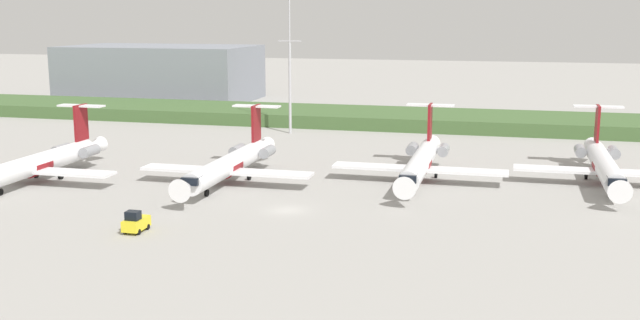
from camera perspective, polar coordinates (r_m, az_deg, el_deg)
The scene contains 9 objects.
ground_plane at distance 112.10m, azimuth 1.96°, elevation -0.02°, with size 500.00×500.00×0.00m, color #9E9B96.
grass_berm at distance 149.17m, azimuth 5.15°, elevation 3.23°, with size 320.00×20.00×2.51m, color #426033.
regional_jet_second at distance 104.22m, azimuth -20.81°, elevation -0.19°, with size 22.81×31.00×9.00m.
regional_jet_third at distance 97.66m, azimuth -6.91°, elevation -0.26°, with size 22.81×31.00×9.00m.
regional_jet_fourth at distance 99.13m, azimuth 7.76°, elevation -0.11°, with size 22.81×31.00×9.00m.
regional_jet_fifth at distance 103.37m, azimuth 21.00°, elevation -0.29°, with size 22.81×31.00×9.00m.
antenna_mast at distance 136.40m, azimuth -2.33°, elevation 6.53°, with size 4.40×0.50×25.98m.
distant_hangar at distance 195.98m, azimuth -12.11°, elevation 6.57°, with size 47.17×27.43×13.77m, color gray.
baggage_tug at distance 77.61m, azimuth -14.00°, elevation -4.68°, with size 1.72×3.20×2.30m.
Camera 1 is at (23.57, -77.41, 21.75)m, focal length 41.60 mm.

